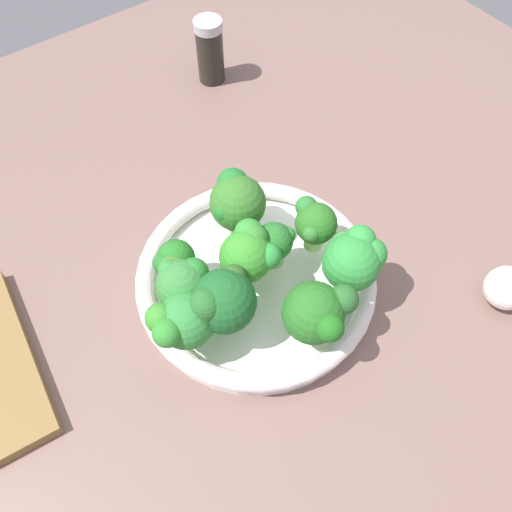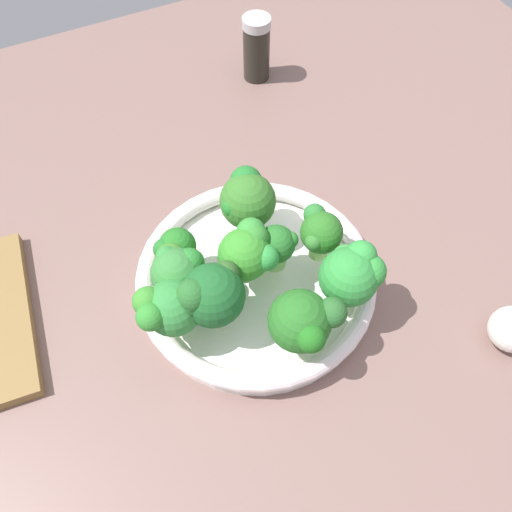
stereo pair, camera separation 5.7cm
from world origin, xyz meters
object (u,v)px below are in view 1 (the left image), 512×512
at_px(broccoli_floret_9, 317,313).
at_px(garlic_bulb, 507,288).
at_px(broccoli_floret_5, 182,322).
at_px(broccoli_floret_7, 174,261).
at_px(broccoli_floret_0, 273,243).
at_px(broccoli_floret_2, 236,202).
at_px(broccoli_floret_4, 221,303).
at_px(pepper_shaker, 210,51).
at_px(broccoli_floret_8, 182,282).
at_px(bowl, 256,279).
at_px(broccoli_floret_1, 354,258).
at_px(broccoli_floret_3, 314,222).
at_px(broccoli_floret_6, 249,252).

height_order(broccoli_floret_9, garlic_bulb, broccoli_floret_9).
relative_size(broccoli_floret_5, broccoli_floret_7, 1.28).
bearing_deg(broccoli_floret_7, broccoli_floret_0, -114.68).
xyz_separation_m(broccoli_floret_9, garlic_bulb, (-0.09, -0.22, -0.05)).
xyz_separation_m(broccoli_floret_2, garlic_bulb, (-0.25, -0.20, -0.06)).
relative_size(broccoli_floret_4, pepper_shaker, 0.79).
bearing_deg(broccoli_floret_8, garlic_bulb, -122.69).
bearing_deg(bowl, pepper_shaker, -26.23).
bearing_deg(broccoli_floret_4, broccoli_floret_1, -104.54).
bearing_deg(broccoli_floret_1, bowl, 46.77).
height_order(broccoli_floret_2, broccoli_floret_4, broccoli_floret_4).
distance_m(broccoli_floret_0, pepper_shaker, 0.39).
height_order(bowl, broccoli_floret_8, broccoli_floret_8).
bearing_deg(broccoli_floret_0, broccoli_floret_5, 100.70).
bearing_deg(broccoli_floret_2, broccoli_floret_5, 124.90).
xyz_separation_m(bowl, broccoli_floret_3, (-0.01, -0.07, 0.06)).
xyz_separation_m(broccoli_floret_3, broccoli_floret_9, (-0.09, 0.07, -0.00)).
bearing_deg(broccoli_floret_0, garlic_bulb, -132.52).
xyz_separation_m(broccoli_floret_4, garlic_bulb, (-0.15, -0.29, -0.06)).
distance_m(bowl, garlic_bulb, 0.29).
bearing_deg(broccoli_floret_6, broccoli_floret_9, -171.21).
distance_m(broccoli_floret_8, broccoli_floret_9, 0.14).
relative_size(bowl, broccoli_floret_9, 3.78).
bearing_deg(garlic_bulb, pepper_shaker, 5.03).
distance_m(broccoli_floret_8, pepper_shaker, 0.43).
height_order(broccoli_floret_3, broccoli_floret_5, broccoli_floret_5).
height_order(broccoli_floret_0, pepper_shaker, pepper_shaker).
bearing_deg(broccoli_floret_6, garlic_bulb, -128.33).
bearing_deg(broccoli_floret_1, broccoli_floret_5, 76.16).
xyz_separation_m(broccoli_floret_1, pepper_shaker, (0.43, -0.10, -0.03)).
bearing_deg(broccoli_floret_4, broccoli_floret_7, 5.90).
relative_size(broccoli_floret_3, broccoli_floret_6, 0.90).
height_order(broccoli_floret_2, broccoli_floret_5, broccoli_floret_2).
height_order(bowl, broccoli_floret_6, broccoli_floret_6).
xyz_separation_m(bowl, broccoli_floret_4, (-0.03, 0.07, 0.07)).
bearing_deg(garlic_bulb, bowl, 50.32).
bearing_deg(broccoli_floret_0, broccoli_floret_3, -98.12).
bearing_deg(pepper_shaker, garlic_bulb, -174.97).
height_order(broccoli_floret_3, pepper_shaker, broccoli_floret_3).
distance_m(broccoli_floret_2, broccoli_floret_4, 0.13).
height_order(broccoli_floret_1, broccoli_floret_8, broccoli_floret_1).
xyz_separation_m(broccoli_floret_3, broccoli_floret_8, (0.02, 0.16, 0.00)).
bearing_deg(garlic_bulb, broccoli_floret_7, 52.57).
relative_size(bowl, broccoli_floret_1, 3.78).
height_order(broccoli_floret_2, broccoli_floret_6, broccoli_floret_2).
relative_size(broccoli_floret_4, broccoli_floret_7, 1.43).
relative_size(broccoli_floret_1, pepper_shaker, 0.73).
height_order(bowl, broccoli_floret_2, broccoli_floret_2).
bearing_deg(broccoli_floret_4, broccoli_floret_3, -79.76).
relative_size(bowl, broccoli_floret_3, 4.22).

